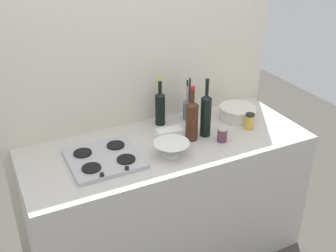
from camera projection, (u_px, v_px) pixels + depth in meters
name	position (u px, v px, depth m)	size (l,w,h in m)	color
ground_plane	(168.00, 251.00, 2.99)	(6.00, 6.00, 0.00)	#47423D
counter_block	(168.00, 201.00, 2.78)	(1.80, 0.70, 0.90)	beige
backsplash_panel	(143.00, 90.00, 2.77)	(1.90, 0.06, 2.24)	beige
stovetop_hob	(104.00, 158.00, 2.39)	(0.41, 0.39, 0.04)	#B2B2B7
plate_stack	(237.00, 112.00, 2.86)	(0.25, 0.25, 0.09)	silver
wine_bottle_leftmost	(192.00, 119.00, 2.55)	(0.08, 0.08, 0.36)	#472314
wine_bottle_mid_left	(160.00, 107.00, 2.74)	(0.07, 0.07, 0.33)	black
wine_bottle_mid_right	(206.00, 114.00, 2.60)	(0.07, 0.07, 0.38)	black
mixing_bowl	(171.00, 148.00, 2.43)	(0.22, 0.22, 0.09)	white
butter_dish	(169.00, 134.00, 2.60)	(0.16, 0.08, 0.07)	white
utensil_crock	(189.00, 109.00, 2.83)	(0.08, 0.08, 0.30)	slate
condiment_jar_front	(250.00, 121.00, 2.72)	(0.06, 0.06, 0.11)	gold
condiment_jar_rear	(222.00, 134.00, 2.57)	(0.07, 0.07, 0.10)	#66384C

